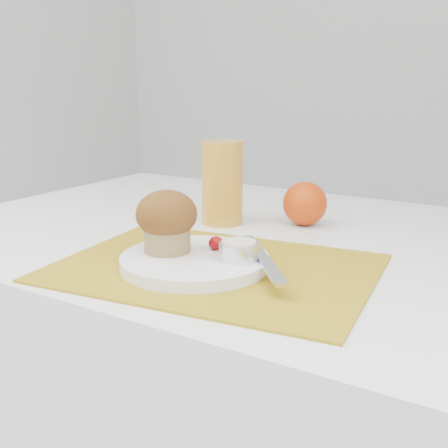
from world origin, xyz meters
The scene contains 11 objects.
table centered at (0.00, 0.05, 0.38)m, with size 1.20×0.80×0.75m, color white.
placemat centered at (0.04, -0.15, 0.75)m, with size 0.45×0.33×0.00m, color #A38216.
plate centered at (0.01, -0.17, 0.76)m, with size 0.21×0.21×0.02m, color white.
ramekin centered at (0.08, -0.15, 0.78)m, with size 0.06×0.06×0.02m, color silver.
cream centered at (0.08, -0.15, 0.80)m, with size 0.05×0.05×0.01m, color silver.
raspberry_near centered at (0.03, -0.13, 0.78)m, with size 0.02×0.02×0.02m, color #540205.
raspberry_far centered at (0.06, -0.12, 0.78)m, with size 0.02×0.02×0.02m, color #610218.
butter_knife centered at (0.11, -0.13, 0.77)m, with size 0.22×0.02×0.01m, color silver.
orange centered at (0.05, 0.15, 0.79)m, with size 0.08×0.08×0.08m, color #C53D06.
juice_glass centered at (-0.09, 0.08, 0.83)m, with size 0.08×0.08×0.16m, color gold.
muffin centered at (-0.03, -0.17, 0.82)m, with size 0.09×0.09×0.09m.
Camera 1 is at (0.46, -0.79, 1.02)m, focal length 45.00 mm.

